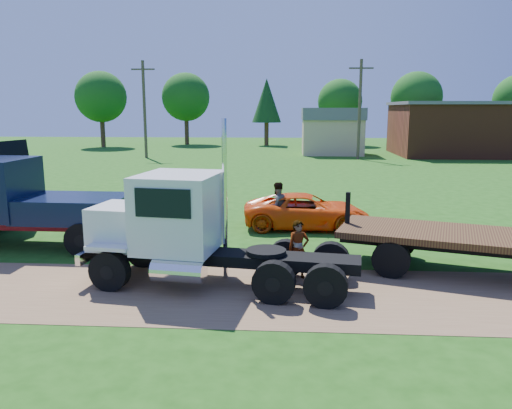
# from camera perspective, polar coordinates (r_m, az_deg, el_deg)

# --- Properties ---
(ground) EXTENTS (140.00, 140.00, 0.00)m
(ground) POSITION_cam_1_polar(r_m,az_deg,el_deg) (12.73, 5.78, -10.31)
(ground) COLOR #194910
(ground) RESTS_ON ground
(dirt_track) EXTENTS (120.00, 4.20, 0.01)m
(dirt_track) POSITION_cam_1_polar(r_m,az_deg,el_deg) (12.73, 5.78, -10.29)
(dirt_track) COLOR brown
(dirt_track) RESTS_ON ground
(white_semi_tractor) EXTENTS (7.36, 3.31, 4.35)m
(white_semi_tractor) POSITION_cam_1_polar(r_m,az_deg,el_deg) (13.34, -8.35, -2.71)
(white_semi_tractor) COLOR black
(white_semi_tractor) RESTS_ON ground
(navy_truck) EXTENTS (6.95, 2.57, 2.97)m
(navy_truck) POSITION_cam_1_polar(r_m,az_deg,el_deg) (18.56, -25.59, 0.27)
(navy_truck) COLOR maroon
(navy_truck) RESTS_ON ground
(orange_pickup) EXTENTS (4.87, 2.28, 1.35)m
(orange_pickup) POSITION_cam_1_polar(r_m,az_deg,el_deg) (19.53, 5.81, -0.75)
(orange_pickup) COLOR #E84B0A
(orange_pickup) RESTS_ON ground
(flatbed_trailer) EXTENTS (8.69, 4.93, 2.13)m
(flatbed_trailer) POSITION_cam_1_polar(r_m,az_deg,el_deg) (15.23, 25.53, -4.18)
(flatbed_trailer) COLOR #341B10
(flatbed_trailer) RESTS_ON ground
(spectator_a) EXTENTS (0.67, 0.53, 1.63)m
(spectator_a) POSITION_cam_1_polar(r_m,az_deg,el_deg) (13.70, 4.87, -5.18)
(spectator_a) COLOR #999999
(spectator_a) RESTS_ON ground
(spectator_b) EXTENTS (1.13, 1.07, 1.85)m
(spectator_b) POSITION_cam_1_polar(r_m,az_deg,el_deg) (19.14, 2.41, -0.18)
(spectator_b) COLOR #999999
(spectator_b) RESTS_ON ground
(brick_building) EXTENTS (15.40, 10.40, 5.30)m
(brick_building) POSITION_cam_1_polar(r_m,az_deg,el_deg) (55.10, 23.52, 7.97)
(brick_building) COLOR brown
(brick_building) RESTS_ON ground
(tan_shed) EXTENTS (6.20, 5.40, 4.70)m
(tan_shed) POSITION_cam_1_polar(r_m,az_deg,el_deg) (52.11, 8.70, 8.36)
(tan_shed) COLOR tan
(tan_shed) RESTS_ON ground
(utility_poles) EXTENTS (42.20, 0.28, 9.00)m
(utility_poles) POSITION_cam_1_polar(r_m,az_deg,el_deg) (47.32, 11.77, 10.79)
(utility_poles) COLOR #493F29
(utility_poles) RESTS_ON ground
(tree_row) EXTENTS (55.81, 11.34, 9.22)m
(tree_row) POSITION_cam_1_polar(r_m,az_deg,el_deg) (63.16, 4.82, 11.99)
(tree_row) COLOR #3C2718
(tree_row) RESTS_ON ground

